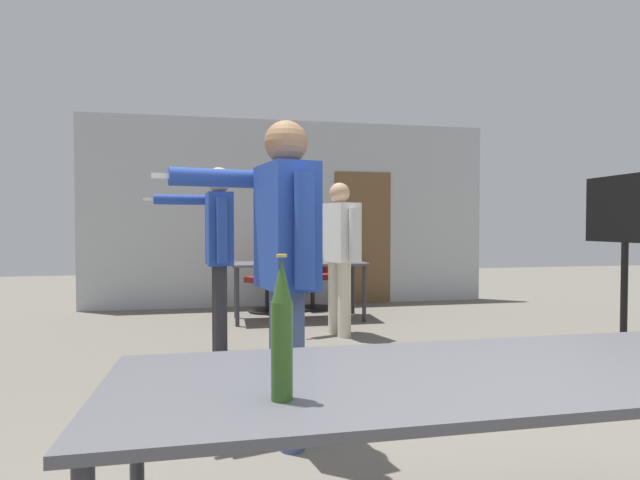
{
  "coord_description": "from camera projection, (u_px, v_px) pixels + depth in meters",
  "views": [
    {
      "loc": [
        -1.06,
        -1.04,
        1.22
      ],
      "look_at": [
        -0.28,
        2.91,
        1.1
      ],
      "focal_mm": 28.0,
      "sensor_mm": 36.0,
      "label": 1
    }
  ],
  "objects": [
    {
      "name": "back_wall",
      "position": [
        294.0,
        214.0,
        7.63
      ],
      "size": [
        6.17,
        0.12,
        2.81
      ],
      "color": "#B2B5B7",
      "rests_on": "ground_plane"
    },
    {
      "name": "conference_table_near",
      "position": [
        464.0,
        387.0,
        1.64
      ],
      "size": [
        2.29,
        0.81,
        0.74
      ],
      "color": "#4C4C51",
      "rests_on": "ground_plane"
    },
    {
      "name": "conference_table_far",
      "position": [
        299.0,
        268.0,
        6.42
      ],
      "size": [
        1.71,
        0.68,
        0.74
      ],
      "color": "#4C4C51",
      "rests_on": "ground_plane"
    },
    {
      "name": "tv_screen",
      "position": [
        625.0,
        247.0,
        4.53
      ],
      "size": [
        0.44,
        0.95,
        1.68
      ],
      "rotation": [
        0.0,
        0.0,
        -1.57
      ],
      "color": "black",
      "rests_on": "ground_plane"
    },
    {
      "name": "person_right_polo",
      "position": [
        218.0,
        241.0,
        4.63
      ],
      "size": [
        0.83,
        0.58,
        1.76
      ],
      "rotation": [
        0.0,
        0.0,
        1.68
      ],
      "color": "#28282D",
      "rests_on": "ground_plane"
    },
    {
      "name": "person_left_plaid",
      "position": [
        338.0,
        244.0,
        5.5
      ],
      "size": [
        0.92,
        0.67,
        1.69
      ],
      "rotation": [
        0.0,
        0.0,
        1.9
      ],
      "color": "beige",
      "rests_on": "ground_plane"
    },
    {
      "name": "person_near_casual",
      "position": [
        284.0,
        249.0,
        2.75
      ],
      "size": [
        0.9,
        0.63,
        1.79
      ],
      "rotation": [
        0.0,
        0.0,
        1.79
      ],
      "color": "#3D4C75",
      "rests_on": "ground_plane"
    },
    {
      "name": "office_chair_far_right",
      "position": [
        317.0,
        279.0,
        7.28
      ],
      "size": [
        0.62,
        0.57,
        0.94
      ],
      "rotation": [
        0.0,
        0.0,
        1.84
      ],
      "color": "black",
      "rests_on": "ground_plane"
    },
    {
      "name": "office_chair_mid_tucked",
      "position": [
        271.0,
        281.0,
        7.06
      ],
      "size": [
        0.69,
        0.68,
        0.92
      ],
      "rotation": [
        0.0,
        0.0,
        2.26
      ],
      "color": "black",
      "rests_on": "ground_plane"
    },
    {
      "name": "beer_bottle",
      "position": [
        282.0,
        331.0,
        1.35
      ],
      "size": [
        0.06,
        0.06,
        0.4
      ],
      "color": "#2D511E",
      "rests_on": "conference_table_near"
    },
    {
      "name": "drink_cup",
      "position": [
        301.0,
        260.0,
        6.28
      ],
      "size": [
        0.08,
        0.08,
        0.09
      ],
      "color": "#E05123",
      "rests_on": "conference_table_far"
    }
  ]
}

